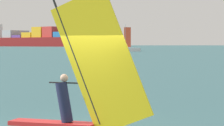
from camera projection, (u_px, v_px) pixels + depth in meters
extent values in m
cube|color=red|center=(53.00, 124.00, 13.81)|extent=(2.19, 2.19, 0.12)
cylinder|color=black|center=(74.00, 55.00, 13.53)|extent=(1.14, 1.15, 3.73)
cube|color=yellow|center=(101.00, 61.00, 13.29)|extent=(2.09, 2.10, 4.01)
cylinder|color=black|center=(77.00, 83.00, 13.53)|extent=(1.20, 1.21, 0.04)
cylinder|color=#191E38|center=(64.00, 102.00, 13.68)|extent=(0.59, 0.59, 1.14)
sphere|color=tan|center=(64.00, 78.00, 13.65)|extent=(0.22, 0.22, 0.22)
cube|color=maroon|center=(37.00, 42.00, 508.00)|extent=(109.50, 182.20, 8.93)
cube|color=#99999E|center=(16.00, 34.00, 526.54)|extent=(29.41, 23.42, 7.80)
cube|color=#59388C|center=(25.00, 37.00, 517.80)|extent=(29.41, 23.42, 2.60)
cube|color=gold|center=(35.00, 35.00, 508.91)|extent=(29.41, 23.42, 5.20)
cube|color=gold|center=(46.00, 32.00, 499.97)|extent=(29.41, 23.42, 10.40)
cube|color=red|center=(56.00, 32.00, 491.13)|extent=(29.41, 23.42, 10.40)
cube|color=#1E66AD|center=(67.00, 35.00, 482.39)|extent=(29.41, 23.42, 5.20)
cube|color=red|center=(79.00, 36.00, 473.60)|extent=(29.41, 23.42, 2.60)
cube|color=#59388C|center=(90.00, 33.00, 464.67)|extent=(29.41, 23.42, 7.80)
cube|color=white|center=(125.00, 50.00, 156.82)|extent=(9.63, 2.89, 1.14)
cylinder|color=#B2B2B7|center=(125.00, 36.00, 156.66)|extent=(0.16, 0.16, 7.44)
cube|color=#E54C2D|center=(127.00, 37.00, 157.02)|extent=(2.40, 0.13, 6.25)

